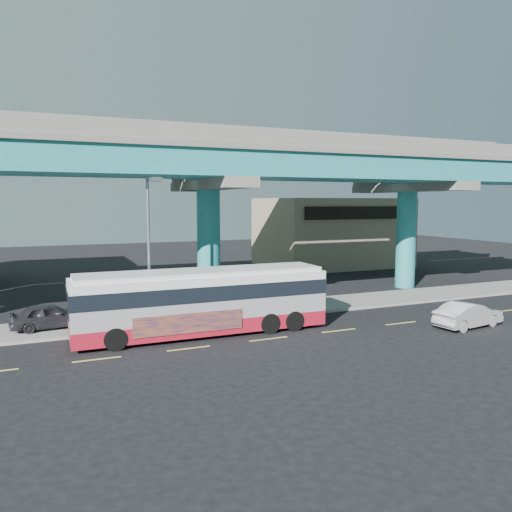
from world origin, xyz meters
name	(u,v)px	position (x,y,z in m)	size (l,w,h in m)	color
ground	(266,337)	(0.00, 0.00, 0.00)	(120.00, 120.00, 0.00)	black
sidewalk	(228,313)	(0.00, 5.50, 0.07)	(70.00, 4.00, 0.15)	gray
lane_markings	(269,339)	(0.00, -0.30, 0.01)	(58.00, 0.12, 0.01)	#D8C64C
viaduct	(207,162)	(0.00, 9.11, 9.14)	(52.00, 12.40, 11.70)	teal
building_beige	(332,232)	(18.00, 22.98, 3.51)	(14.00, 10.23, 7.00)	tan
transit_bus	(203,299)	(-2.65, 1.85, 1.79)	(12.74, 2.87, 3.26)	maroon
sedan	(468,315)	(10.72, -2.38, 0.68)	(4.27, 1.98, 1.36)	#B2B2B7
parked_car	(50,316)	(-9.73, 5.51, 0.80)	(3.95, 1.91, 1.30)	#29292E
street_lamp	(151,230)	(-4.86, 3.44, 5.22)	(0.50, 2.54, 7.80)	gray
stop_sign	(276,279)	(2.55, 4.18, 2.18)	(0.84, 0.12, 2.79)	gray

